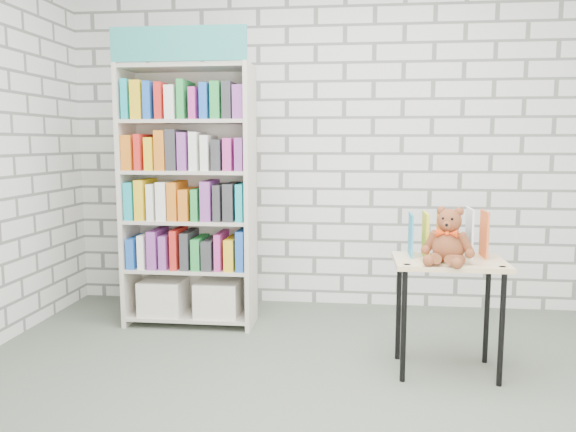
# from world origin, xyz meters

# --- Properties ---
(ground) EXTENTS (4.50, 4.50, 0.00)m
(ground) POSITION_xyz_m (0.00, 0.00, 0.00)
(ground) COLOR #4E5749
(ground) RESTS_ON ground
(room_shell) EXTENTS (4.52, 4.02, 2.81)m
(room_shell) POSITION_xyz_m (0.00, 0.00, 1.78)
(room_shell) COLOR silver
(room_shell) RESTS_ON ground
(bookshelf) EXTENTS (0.95, 0.37, 2.12)m
(bookshelf) POSITION_xyz_m (-1.11, 1.36, 0.97)
(bookshelf) COLOR beige
(bookshelf) RESTS_ON ground
(display_table) EXTENTS (0.63, 0.44, 0.68)m
(display_table) POSITION_xyz_m (0.63, 0.64, 0.58)
(display_table) COLOR #E0C086
(display_table) RESTS_ON ground
(table_books) EXTENTS (0.44, 0.19, 0.26)m
(table_books) POSITION_xyz_m (0.63, 0.74, 0.81)
(table_books) COLOR #2B93BC
(table_books) RESTS_ON display_table
(teddy_bear) EXTENTS (0.29, 0.28, 0.32)m
(teddy_bear) POSITION_xyz_m (0.61, 0.55, 0.80)
(teddy_bear) COLOR brown
(teddy_bear) RESTS_ON display_table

